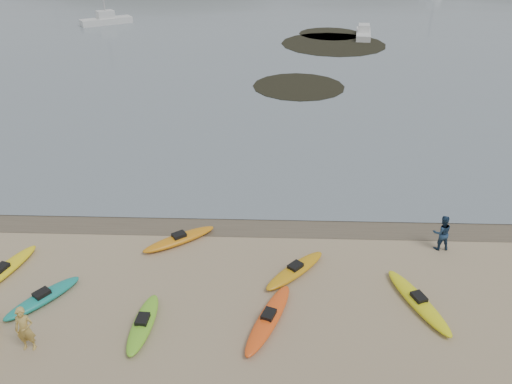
{
  "coord_description": "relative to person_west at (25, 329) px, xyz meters",
  "views": [
    {
      "loc": [
        0.66,
        -19.42,
        12.41
      ],
      "look_at": [
        0.0,
        0.0,
        1.5
      ],
      "focal_mm": 35.0,
      "sensor_mm": 36.0,
      "label": 1
    }
  ],
  "objects": [
    {
      "name": "kayaks",
      "position": [
        4.2,
        2.66,
        -0.67
      ],
      "size": [
        17.67,
        9.06,
        0.34
      ],
      "color": "yellow",
      "rests_on": "ground"
    },
    {
      "name": "wet_sand",
      "position": [
        7.1,
        7.68,
        -0.83
      ],
      "size": [
        60.0,
        60.0,
        0.0
      ],
      "primitive_type": "plane",
      "color": "brown",
      "rests_on": "ground"
    },
    {
      "name": "person_west",
      "position": [
        0.0,
        0.0,
        0.0
      ],
      "size": [
        0.63,
        0.44,
        1.67
      ],
      "primitive_type": "imported",
      "rotation": [
        0.0,
        0.0,
        0.06
      ],
      "color": "tan",
      "rests_on": "ground"
    },
    {
      "name": "kelp_mats",
      "position": [
        13.23,
        41.02,
        -0.81
      ],
      "size": [
        13.68,
        27.68,
        0.04
      ],
      "color": "black",
      "rests_on": "water"
    },
    {
      "name": "person_east",
      "position": [
        14.9,
        6.06,
        -0.05
      ],
      "size": [
        0.8,
        0.64,
        1.58
      ],
      "primitive_type": "imported",
      "rotation": [
        0.0,
        0.0,
        3.19
      ],
      "color": "navy",
      "rests_on": "ground"
    },
    {
      "name": "ground",
      "position": [
        7.1,
        7.98,
        -0.84
      ],
      "size": [
        600.0,
        600.0,
        0.0
      ],
      "primitive_type": "plane",
      "color": "tan",
      "rests_on": "ground"
    }
  ]
}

